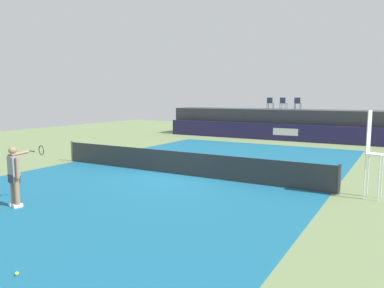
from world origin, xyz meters
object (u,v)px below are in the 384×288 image
Objects in this scene: spectator_chair_left at (283,103)px; tennis_ball at (17,274)px; net_post_far at (339,179)px; umpire_chair at (371,148)px; net_post_near at (72,151)px; spectator_chair_center at (298,103)px; spectator_chair_far_left at (270,103)px; tennis_player at (15,174)px.

tennis_ball is (2.31, -24.21, -2.66)m from spectator_chair_left.
spectator_chair_left is at bearing 112.57° from net_post_far.
umpire_chair is 13.33m from net_post_near.
spectator_chair_left is 16.89m from net_post_far.
net_post_far is 9.68m from tennis_ball.
umpire_chair is at bearing -67.99° from spectator_chair_center.
spectator_chair_center is at bearing -3.29° from spectator_chair_far_left.
spectator_chair_far_left is at bearing 88.77° from tennis_player.
spectator_chair_left is 0.89× the size of net_post_near.
tennis_player is 4.70m from tennis_ball.
tennis_player is (-8.79, -6.15, -0.63)m from umpire_chair.
spectator_chair_center is 0.32× the size of umpire_chair.
net_post_near is 7.61m from tennis_player.
tennis_ball is at bearing -82.16° from spectator_chair_far_left.
spectator_chair_left is at bearing 68.89° from net_post_near.
tennis_player is at bearing -93.91° from spectator_chair_left.
net_post_near is at bearing -114.93° from spectator_chair_center.
umpire_chair is 1.40m from net_post_far.
spectator_chair_center is at bearing -8.68° from spectator_chair_left.
spectator_chair_center is at bearing 65.07° from net_post_near.
spectator_chair_far_left and spectator_chair_left have the same top height.
spectator_chair_far_left reaches higher than umpire_chair.
spectator_chair_far_left is at bearing 176.71° from spectator_chair_center.
spectator_chair_left is at bearing 171.32° from spectator_chair_center.
net_post_near is 14.71× the size of tennis_ball.
tennis_ball is at bearing -84.54° from spectator_chair_left.
tennis_player reaches higher than net_post_near.
spectator_chair_left is 1.15m from spectator_chair_center.
spectator_chair_left is 0.32× the size of umpire_chair.
net_post_far is (6.43, -15.47, -2.19)m from spectator_chair_left.
net_post_far is (12.40, 0.00, 0.00)m from net_post_near.
umpire_chair is 2.76× the size of net_post_far.
net_post_near is (-4.96, -15.42, -2.19)m from spectator_chair_far_left.
spectator_chair_center reaches higher than net_post_near.
spectator_chair_center is at bearing 112.01° from umpire_chair.
umpire_chair is at bearing -64.67° from spectator_chair_left.
umpire_chair reaches higher than tennis_ball.
net_post_far is (5.29, -15.29, -2.19)m from spectator_chair_center.
umpire_chair is at bearing 60.30° from tennis_ball.
spectator_chair_left reaches higher than tennis_player.
spectator_chair_far_left is at bearing 115.78° from net_post_far.
net_post_far reaches higher than tennis_ball.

